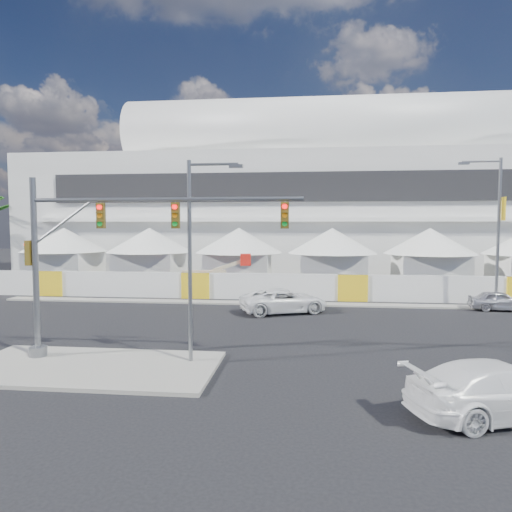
# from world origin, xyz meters

# --- Properties ---
(ground) EXTENTS (160.00, 160.00, 0.00)m
(ground) POSITION_xyz_m (0.00, 0.00, 0.00)
(ground) COLOR black
(ground) RESTS_ON ground
(median_island) EXTENTS (10.00, 5.00, 0.15)m
(median_island) POSITION_xyz_m (-6.00, -3.00, 0.07)
(median_island) COLOR gray
(median_island) RESTS_ON ground
(stadium) EXTENTS (80.00, 24.80, 21.98)m
(stadium) POSITION_xyz_m (8.71, 41.50, 9.45)
(stadium) COLOR silver
(stadium) RESTS_ON ground
(tent_row) EXTENTS (53.40, 8.40, 5.40)m
(tent_row) POSITION_xyz_m (0.50, 24.00, 3.15)
(tent_row) COLOR white
(tent_row) RESTS_ON ground
(hoarding_fence) EXTENTS (70.00, 0.25, 2.00)m
(hoarding_fence) POSITION_xyz_m (6.00, 14.50, 1.00)
(hoarding_fence) COLOR white
(hoarding_fence) RESTS_ON ground
(sedan_silver) EXTENTS (1.85, 3.98, 1.32)m
(sedan_silver) POSITION_xyz_m (15.41, 11.74, 0.66)
(sedan_silver) COLOR silver
(sedan_silver) RESTS_ON ground
(pickup_curb) EXTENTS (4.62, 6.27, 1.58)m
(pickup_curb) POSITION_xyz_m (1.10, 9.44, 0.79)
(pickup_curb) COLOR white
(pickup_curb) RESTS_ON ground
(pickup_near) EXTENTS (3.93, 6.14, 1.66)m
(pickup_near) POSITION_xyz_m (8.31, -5.98, 0.83)
(pickup_near) COLOR white
(pickup_near) RESTS_ON ground
(lot_car_c) EXTENTS (3.56, 4.72, 1.27)m
(lot_car_c) POSITION_xyz_m (-13.87, 17.77, 0.64)
(lot_car_c) COLOR silver
(lot_car_c) RESTS_ON ground
(traffic_mast) EXTENTS (11.60, 0.73, 7.56)m
(traffic_mast) POSITION_xyz_m (-6.38, -2.00, 4.43)
(traffic_mast) COLOR gray
(traffic_mast) RESTS_ON median_island
(streetlight_median) EXTENTS (2.26, 0.23, 8.18)m
(streetlight_median) POSITION_xyz_m (-1.97, -1.95, 4.84)
(streetlight_median) COLOR slate
(streetlight_median) RESTS_ON median_island
(streetlight_curb) EXTENTS (3.02, 0.68, 10.21)m
(streetlight_curb) POSITION_xyz_m (15.22, 12.50, 5.92)
(streetlight_curb) COLOR gray
(streetlight_curb) RESTS_ON ground
(boom_lift) EXTENTS (6.72, 1.86, 3.37)m
(boom_lift) POSITION_xyz_m (-6.17, 16.00, 0.91)
(boom_lift) COLOR red
(boom_lift) RESTS_ON ground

